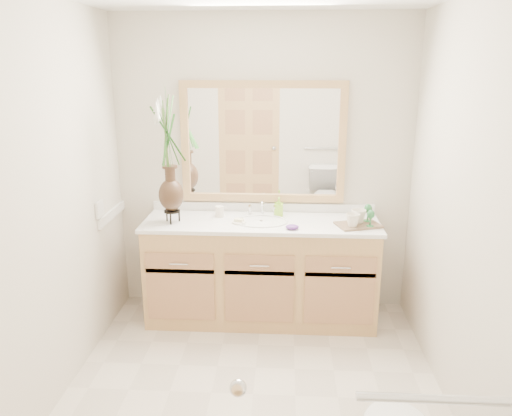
# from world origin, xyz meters

# --- Properties ---
(floor) EXTENTS (2.60, 2.60, 0.00)m
(floor) POSITION_xyz_m (0.00, 0.00, 0.00)
(floor) COLOR beige
(floor) RESTS_ON ground
(wall_back) EXTENTS (2.40, 0.02, 2.40)m
(wall_back) POSITION_xyz_m (0.00, 1.30, 1.20)
(wall_back) COLOR beige
(wall_back) RESTS_ON floor
(wall_front) EXTENTS (2.40, 0.02, 2.40)m
(wall_front) POSITION_xyz_m (0.00, -1.30, 1.20)
(wall_front) COLOR beige
(wall_front) RESTS_ON floor
(wall_left) EXTENTS (0.02, 2.60, 2.40)m
(wall_left) POSITION_xyz_m (-1.20, 0.00, 1.20)
(wall_left) COLOR beige
(wall_left) RESTS_ON floor
(wall_right) EXTENTS (0.02, 2.60, 2.40)m
(wall_right) POSITION_xyz_m (1.20, 0.00, 1.20)
(wall_right) COLOR beige
(wall_right) RESTS_ON floor
(vanity) EXTENTS (1.80, 0.55, 0.80)m
(vanity) POSITION_xyz_m (0.00, 1.01, 0.40)
(vanity) COLOR tan
(vanity) RESTS_ON floor
(counter) EXTENTS (1.84, 0.57, 0.03)m
(counter) POSITION_xyz_m (0.00, 1.01, 0.82)
(counter) COLOR white
(counter) RESTS_ON vanity
(sink) EXTENTS (0.38, 0.34, 0.23)m
(sink) POSITION_xyz_m (0.00, 1.00, 0.78)
(sink) COLOR white
(sink) RESTS_ON counter
(mirror) EXTENTS (1.32, 0.04, 0.97)m
(mirror) POSITION_xyz_m (0.00, 1.28, 1.41)
(mirror) COLOR white
(mirror) RESTS_ON wall_back
(switch_plate) EXTENTS (0.02, 0.12, 0.12)m
(switch_plate) POSITION_xyz_m (-1.19, 0.76, 0.98)
(switch_plate) COLOR white
(switch_plate) RESTS_ON wall_left
(door) EXTENTS (0.80, 0.03, 2.00)m
(door) POSITION_xyz_m (-0.30, -1.29, 1.00)
(door) COLOR tan
(door) RESTS_ON floor
(grab_bar) EXTENTS (0.55, 0.03, 0.03)m
(grab_bar) POSITION_xyz_m (0.70, -1.27, 0.95)
(grab_bar) COLOR silver
(grab_bar) RESTS_ON wall_front
(flower_vase) EXTENTS (0.22, 0.22, 0.92)m
(flower_vase) POSITION_xyz_m (-0.69, 0.94, 1.45)
(flower_vase) COLOR black
(flower_vase) RESTS_ON counter
(tumbler) EXTENTS (0.07, 0.07, 0.09)m
(tumbler) POSITION_xyz_m (-0.34, 1.11, 0.87)
(tumbler) COLOR silver
(tumbler) RESTS_ON counter
(soap_dish) EXTENTS (0.11, 0.11, 0.03)m
(soap_dish) POSITION_xyz_m (-0.17, 0.95, 0.84)
(soap_dish) COLOR silver
(soap_dish) RESTS_ON counter
(soap_bottle) EXTENTS (0.07, 0.07, 0.14)m
(soap_bottle) POSITION_xyz_m (0.13, 1.16, 0.90)
(soap_bottle) COLOR #93D532
(soap_bottle) RESTS_ON counter
(purple_dish) EXTENTS (0.12, 0.10, 0.03)m
(purple_dish) POSITION_xyz_m (0.24, 0.82, 0.85)
(purple_dish) COLOR #57297D
(purple_dish) RESTS_ON counter
(tray) EXTENTS (0.37, 0.30, 0.02)m
(tray) POSITION_xyz_m (0.74, 0.93, 0.84)
(tray) COLOR brown
(tray) RESTS_ON counter
(mug_left) EXTENTS (0.12, 0.12, 0.11)m
(mug_left) POSITION_xyz_m (0.69, 0.87, 0.90)
(mug_left) COLOR silver
(mug_left) RESTS_ON tray
(mug_right) EXTENTS (0.11, 0.11, 0.11)m
(mug_right) POSITION_xyz_m (0.74, 0.96, 0.90)
(mug_right) COLOR silver
(mug_right) RESTS_ON tray
(goblet_front) EXTENTS (0.06, 0.06, 0.13)m
(goblet_front) POSITION_xyz_m (0.82, 0.88, 0.93)
(goblet_front) COLOR #236A33
(goblet_front) RESTS_ON tray
(goblet_back) EXTENTS (0.06, 0.06, 0.14)m
(goblet_back) POSITION_xyz_m (0.82, 1.01, 0.94)
(goblet_back) COLOR #236A33
(goblet_back) RESTS_ON tray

